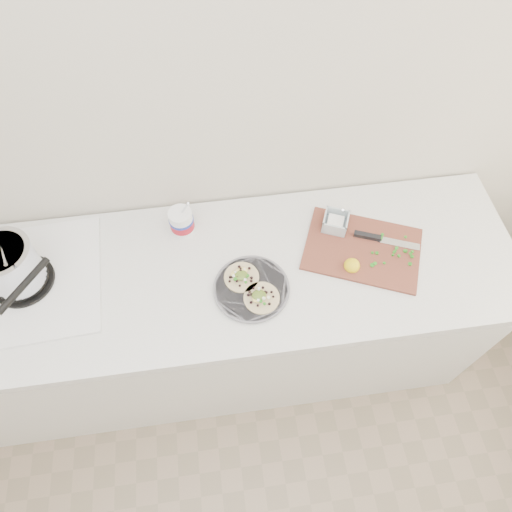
{
  "coord_description": "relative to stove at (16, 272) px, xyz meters",
  "views": [
    {
      "loc": [
        0.13,
        0.57,
        2.33
      ],
      "look_at": [
        0.24,
        1.42,
        0.96
      ],
      "focal_mm": 32.0,
      "sensor_mm": 36.0,
      "label": 1
    }
  ],
  "objects": [
    {
      "name": "stove",
      "position": [
        0.0,
        0.0,
        0.0
      ],
      "size": [
        0.55,
        0.51,
        0.25
      ],
      "rotation": [
        0.0,
        0.0,
        0.06
      ],
      "color": "silver",
      "rests_on": "counter"
    },
    {
      "name": "tub",
      "position": [
        0.57,
        0.16,
        -0.02
      ],
      "size": [
        0.09,
        0.09,
        0.21
      ],
      "rotation": [
        0.0,
        0.0,
        0.1
      ],
      "color": "white",
      "rests_on": "counter"
    },
    {
      "name": "taco_plate",
      "position": [
        0.79,
        -0.13,
        -0.07
      ],
      "size": [
        0.27,
        0.27,
        0.04
      ],
      "rotation": [
        0.0,
        0.0,
        0.31
      ],
      "color": "slate",
      "rests_on": "counter"
    },
    {
      "name": "counter",
      "position": [
        0.58,
        -0.03,
        -0.53
      ],
      "size": [
        2.44,
        0.66,
        0.9
      ],
      "color": "silver",
      "rests_on": "ground"
    },
    {
      "name": "cutboard",
      "position": [
        1.22,
        -0.01,
        -0.07
      ],
      "size": [
        0.5,
        0.43,
        0.07
      ],
      "rotation": [
        0.0,
        0.0,
        -0.4
      ],
      "color": "brown",
      "rests_on": "counter"
    }
  ]
}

